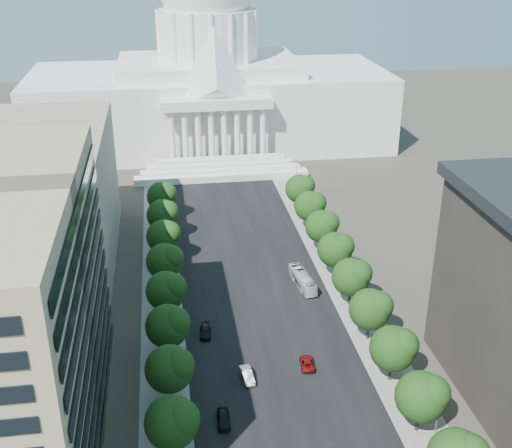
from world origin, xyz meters
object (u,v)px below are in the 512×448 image
car_dark_b (205,332)px  city_bus (303,280)px  car_red (307,363)px  car_dark_a (224,419)px  car_silver (247,375)px

car_dark_b → city_bus: bearing=39.5°
car_red → car_dark_b: bearing=-30.4°
car_dark_a → car_dark_b: car_dark_a is taller
car_dark_a → car_silver: (4.95, 9.83, -0.01)m
car_dark_a → car_red: (15.50, 11.73, -0.13)m
car_red → car_dark_b: size_ratio=1.01×
car_dark_b → city_bus: (21.53, 14.91, 0.85)m
car_dark_a → car_silver: size_ratio=0.97×
car_silver → car_dark_b: size_ratio=1.01×
car_red → city_bus: bearing=-95.0°
car_silver → city_bus: bearing=55.6°
car_dark_a → car_dark_b: 23.76m
car_dark_a → car_red: size_ratio=0.97×
car_silver → car_red: car_silver is taller
car_dark_a → car_silver: car_dark_a is taller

